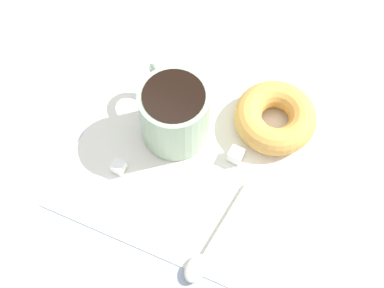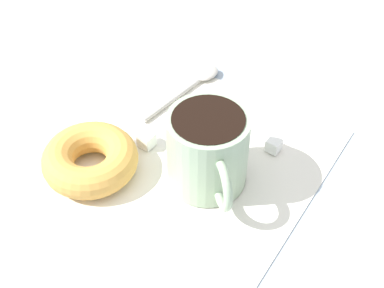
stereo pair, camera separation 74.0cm
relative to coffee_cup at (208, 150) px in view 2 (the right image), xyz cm
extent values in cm
cube|color=#99A8B7|center=(-2.74, -5.68, -5.82)|extent=(120.00, 120.00, 2.00)
cube|color=white|center=(-1.72, -3.37, -4.67)|extent=(30.03, 30.03, 0.30)
cylinder|color=#9EB793|center=(-0.12, -0.16, -0.19)|extent=(8.66, 8.66, 8.65)
cylinder|color=black|center=(-0.12, -0.16, 3.93)|extent=(7.46, 7.46, 0.60)
torus|color=#9EB793|center=(2.87, 3.61, -0.19)|extent=(4.28, 5.06, 5.75)
torus|color=gold|center=(6.68, -11.04, -2.74)|extent=(10.60, 10.60, 3.55)
ellipsoid|color=#B7B2A8|center=(-14.97, -10.74, -4.07)|extent=(3.75, 2.63, 0.90)
cylinder|color=#B7B2A8|center=(-8.32, -11.17, -4.24)|extent=(11.10, 1.28, 0.56)
cube|color=white|center=(-0.03, -8.70, -3.67)|extent=(1.69, 1.69, 1.69)
cube|color=white|center=(-8.18, 3.56, -3.76)|extent=(1.52, 1.52, 1.52)
camera|label=1|loc=(-28.21, -17.11, 56.85)|focal=50.00mm
camera|label=2|loc=(32.26, 22.03, 39.70)|focal=50.00mm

